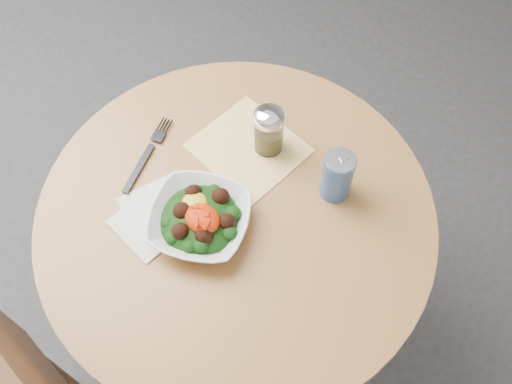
% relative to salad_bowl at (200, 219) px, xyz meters
% --- Properties ---
extents(ground, '(6.00, 6.00, 0.00)m').
position_rel_salad_bowl_xyz_m(ground, '(0.04, 0.07, -0.78)').
color(ground, '#2E2E31').
rests_on(ground, ground).
extents(table, '(0.90, 0.90, 0.75)m').
position_rel_salad_bowl_xyz_m(table, '(0.04, 0.07, -0.23)').
color(table, black).
rests_on(table, ground).
extents(cloth_napkin, '(0.26, 0.25, 0.00)m').
position_rel_salad_bowl_xyz_m(cloth_napkin, '(-0.04, 0.23, -0.03)').
color(cloth_napkin, '#FFAF0D').
rests_on(cloth_napkin, table).
extents(paper_napkins, '(0.19, 0.21, 0.00)m').
position_rel_salad_bowl_xyz_m(paper_napkins, '(-0.10, -0.05, -0.03)').
color(paper_napkins, silver).
rests_on(paper_napkins, table).
extents(salad_bowl, '(0.28, 0.28, 0.08)m').
position_rel_salad_bowl_xyz_m(salad_bowl, '(0.00, 0.00, 0.00)').
color(salad_bowl, white).
rests_on(salad_bowl, table).
extents(fork, '(0.08, 0.22, 0.00)m').
position_rel_salad_bowl_xyz_m(fork, '(-0.22, 0.07, -0.02)').
color(fork, black).
rests_on(fork, table).
extents(spice_shaker, '(0.07, 0.07, 0.13)m').
position_rel_salad_bowl_xyz_m(spice_shaker, '(-0.01, 0.26, 0.03)').
color(spice_shaker, silver).
rests_on(spice_shaker, table).
extents(beverage_can, '(0.07, 0.07, 0.13)m').
position_rel_salad_bowl_xyz_m(beverage_can, '(0.18, 0.25, 0.03)').
color(beverage_can, navy).
rests_on(beverage_can, table).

